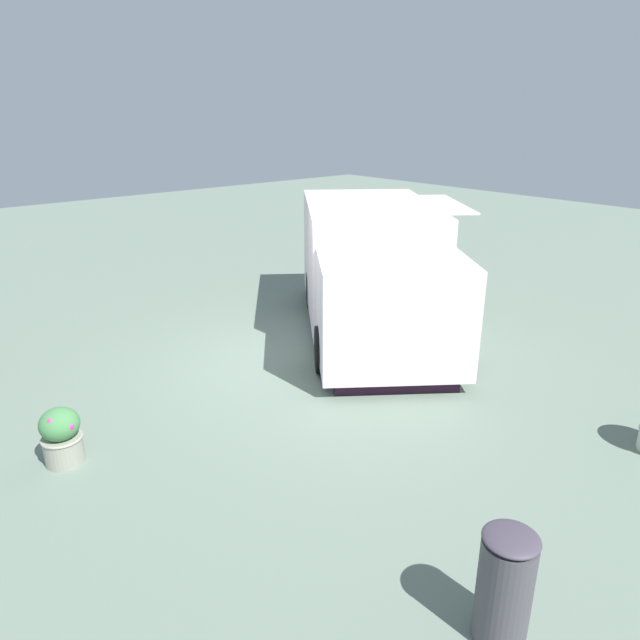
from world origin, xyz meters
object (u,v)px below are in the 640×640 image
Objects in this scene: food_truck at (373,273)px; person_customer at (338,259)px; planter_flowering_near at (61,436)px; trash_bin at (505,586)px.

food_truck reaches higher than person_customer.
person_customer is at bearing -123.20° from food_truck.
food_truck is at bearing -173.04° from planter_flowering_near.
planter_flowering_near is 0.70× the size of trash_bin.
food_truck is 3.96m from person_customer.
trash_bin reaches higher than planter_flowering_near.
planter_flowering_near is (5.80, 0.71, -0.73)m from food_truck.
food_truck is at bearing -126.89° from trash_bin.
person_customer reaches higher than planter_flowering_near.
planter_flowering_near is at bearing 6.96° from food_truck.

